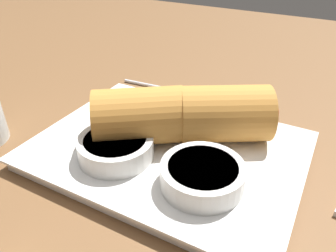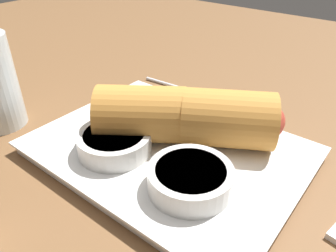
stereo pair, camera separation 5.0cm
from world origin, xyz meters
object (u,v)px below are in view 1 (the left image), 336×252
dipping_bowl_near (116,147)px  spoon (197,93)px  dipping_bowl_far (202,175)px  serving_plate (168,151)px

dipping_bowl_near → spoon: dipping_bowl_near is taller
dipping_bowl_far → spoon: bearing=-64.9°
serving_plate → dipping_bowl_far: (-5.76, 4.04, 1.94)cm
serving_plate → dipping_bowl_far: 7.30cm
serving_plate → dipping_bowl_far: dipping_bowl_far is taller
serving_plate → dipping_bowl_near: 6.01cm
serving_plate → dipping_bowl_far: size_ratio=3.65×
serving_plate → dipping_bowl_near: dipping_bowl_near is taller
serving_plate → spoon: (3.09, -14.84, -0.08)cm
dipping_bowl_far → dipping_bowl_near: bearing=1.3°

